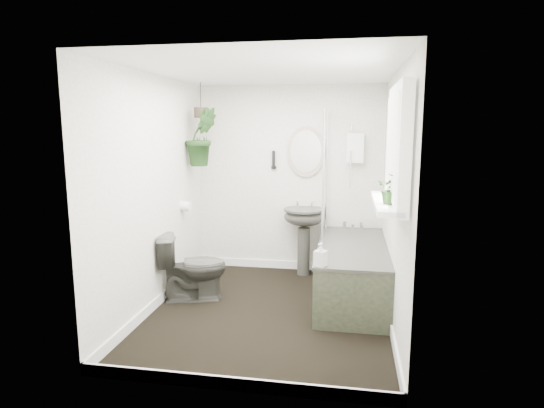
# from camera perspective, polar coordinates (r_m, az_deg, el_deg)

# --- Properties ---
(floor) EXTENTS (2.30, 2.80, 0.02)m
(floor) POSITION_cam_1_polar(r_m,az_deg,el_deg) (4.61, -0.32, -13.41)
(floor) COLOR black
(floor) RESTS_ON ground
(ceiling) EXTENTS (2.30, 2.80, 0.02)m
(ceiling) POSITION_cam_1_polar(r_m,az_deg,el_deg) (4.28, -0.35, 16.55)
(ceiling) COLOR white
(ceiling) RESTS_ON ground
(wall_back) EXTENTS (2.30, 0.02, 2.30)m
(wall_back) POSITION_cam_1_polar(r_m,az_deg,el_deg) (5.67, 2.15, 3.09)
(wall_back) COLOR white
(wall_back) RESTS_ON ground
(wall_front) EXTENTS (2.30, 0.02, 2.30)m
(wall_front) POSITION_cam_1_polar(r_m,az_deg,el_deg) (2.94, -5.15, -3.10)
(wall_front) COLOR white
(wall_front) RESTS_ON ground
(wall_left) EXTENTS (0.02, 2.80, 2.30)m
(wall_left) POSITION_cam_1_polar(r_m,az_deg,el_deg) (4.64, -14.60, 1.32)
(wall_left) COLOR white
(wall_left) RESTS_ON ground
(wall_right) EXTENTS (0.02, 2.80, 2.30)m
(wall_right) POSITION_cam_1_polar(r_m,az_deg,el_deg) (4.25, 15.26, 0.55)
(wall_right) COLOR white
(wall_right) RESTS_ON ground
(skirting) EXTENTS (2.30, 2.80, 0.10)m
(skirting) POSITION_cam_1_polar(r_m,az_deg,el_deg) (4.59, -0.32, -12.72)
(skirting) COLOR white
(skirting) RESTS_ON floor
(bathtub) EXTENTS (0.72, 1.72, 0.58)m
(bathtub) POSITION_cam_1_polar(r_m,az_deg,el_deg) (4.92, 10.04, -8.35)
(bathtub) COLOR #35342F
(bathtub) RESTS_ON floor
(bath_screen) EXTENTS (0.04, 0.72, 1.40)m
(bath_screen) POSITION_cam_1_polar(r_m,az_deg,el_deg) (5.20, 6.70, 3.88)
(bath_screen) COLOR silver
(bath_screen) RESTS_ON bathtub
(shower_box) EXTENTS (0.20, 0.10, 0.35)m
(shower_box) POSITION_cam_1_polar(r_m,az_deg,el_deg) (5.52, 10.39, 6.93)
(shower_box) COLOR white
(shower_box) RESTS_ON wall_back
(oval_mirror) EXTENTS (0.46, 0.03, 0.62)m
(oval_mirror) POSITION_cam_1_polar(r_m,az_deg,el_deg) (5.58, 4.30, 6.57)
(oval_mirror) COLOR tan
(oval_mirror) RESTS_ON wall_back
(wall_sconce) EXTENTS (0.04, 0.04, 0.22)m
(wall_sconce) POSITION_cam_1_polar(r_m,az_deg,el_deg) (5.63, 0.20, 5.60)
(wall_sconce) COLOR black
(wall_sconce) RESTS_ON wall_back
(toilet_roll_holder) EXTENTS (0.11, 0.11, 0.11)m
(toilet_roll_holder) POSITION_cam_1_polar(r_m,az_deg,el_deg) (5.29, -10.80, -0.28)
(toilet_roll_holder) COLOR white
(toilet_roll_holder) RESTS_ON wall_left
(window_recess) EXTENTS (0.08, 1.00, 0.90)m
(window_recess) POSITION_cam_1_polar(r_m,az_deg,el_deg) (3.50, 15.54, 6.90)
(window_recess) COLOR white
(window_recess) RESTS_ON wall_right
(window_sill) EXTENTS (0.18, 1.00, 0.04)m
(window_sill) POSITION_cam_1_polar(r_m,az_deg,el_deg) (3.54, 14.11, 0.14)
(window_sill) COLOR white
(window_sill) RESTS_ON wall_right
(window_blinds) EXTENTS (0.01, 0.86, 0.76)m
(window_blinds) POSITION_cam_1_polar(r_m,az_deg,el_deg) (3.50, 14.80, 6.93)
(window_blinds) COLOR white
(window_blinds) RESTS_ON wall_right
(toilet) EXTENTS (0.78, 0.60, 0.70)m
(toilet) POSITION_cam_1_polar(r_m,az_deg,el_deg) (4.87, -9.91, -7.75)
(toilet) COLOR #35342F
(toilet) RESTS_ON floor
(pedestal_sink) EXTENTS (0.52, 0.45, 0.83)m
(pedestal_sink) POSITION_cam_1_polar(r_m,az_deg,el_deg) (5.58, 3.99, -4.73)
(pedestal_sink) COLOR #35342F
(pedestal_sink) RESTS_ON floor
(sill_plant) EXTENTS (0.23, 0.21, 0.22)m
(sill_plant) POSITION_cam_1_polar(r_m,az_deg,el_deg) (3.35, 14.81, 1.88)
(sill_plant) COLOR black
(sill_plant) RESTS_ON window_sill
(hanging_plant) EXTENTS (0.48, 0.46, 0.67)m
(hanging_plant) POSITION_cam_1_polar(r_m,az_deg,el_deg) (5.41, -8.82, 8.32)
(hanging_plant) COLOR black
(hanging_plant) RESTS_ON ceiling
(soap_bottle) EXTENTS (0.13, 0.13, 0.21)m
(soap_bottle) POSITION_cam_1_polar(r_m,az_deg,el_deg) (4.05, 6.11, -6.33)
(soap_bottle) COLOR black
(soap_bottle) RESTS_ON bathtub
(hanging_pot) EXTENTS (0.16, 0.16, 0.12)m
(hanging_pot) POSITION_cam_1_polar(r_m,az_deg,el_deg) (5.41, -8.90, 11.26)
(hanging_pot) COLOR #3B2F23
(hanging_pot) RESTS_ON ceiling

